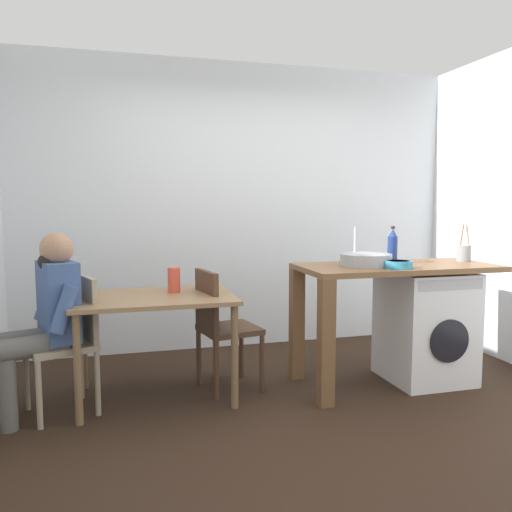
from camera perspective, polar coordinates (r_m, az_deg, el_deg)
name	(u,v)px	position (r m, az deg, el deg)	size (l,w,h in m)	color
ground_plane	(304,412)	(3.58, 5.38, -16.88)	(5.46, 5.46, 0.00)	black
wall_back	(241,207)	(4.98, -1.69, 5.47)	(4.60, 0.10, 2.70)	silver
dining_table	(155,309)	(3.69, -11.20, -5.81)	(1.10, 0.76, 0.74)	olive
chair_person_seat	(72,336)	(3.65, -19.79, -8.36)	(0.51, 0.51, 0.90)	gray
chair_opposite	(220,323)	(3.82, -3.99, -7.41)	(0.47, 0.47, 0.90)	#4C3323
seated_person	(45,315)	(3.58, -22.38, -6.06)	(0.57, 0.54, 1.20)	#595651
kitchen_counter	(371,286)	(3.96, 12.70, -3.32)	(1.50, 0.68, 0.92)	brown
washing_machine	(425,326)	(4.27, 18.28, -7.36)	(0.60, 0.61, 0.86)	white
sink_basin	(366,260)	(3.91, 12.10, -0.41)	(0.38, 0.38, 0.09)	#9EA0A5
tap	(355,245)	(4.06, 10.96, 1.18)	(0.02, 0.02, 0.28)	#B2B2B7
bottle_tall_green	(392,246)	(4.17, 14.91, 1.06)	(0.08, 0.08, 0.29)	navy
mixing_bowl	(398,264)	(3.82, 15.53, -0.86)	(0.20, 0.20, 0.06)	teal
utensil_crock	(464,253)	(4.43, 22.09, 0.33)	(0.11, 0.11, 0.30)	gray
vase	(174,280)	(3.77, -9.10, -2.63)	(0.09, 0.09, 0.18)	#D84C38
scissors	(398,266)	(3.93, 15.51, -1.06)	(0.15, 0.06, 0.01)	#B2B2B7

